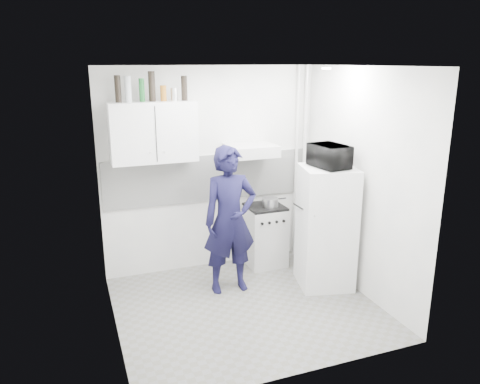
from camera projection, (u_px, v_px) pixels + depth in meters
name	position (u px, v px, depth m)	size (l,w,h in m)	color
floor	(246.00, 307.00, 5.22)	(2.80, 2.80, 0.00)	slate
ceiling	(247.00, 66.00, 4.52)	(2.80, 2.80, 0.00)	white
wall_back	(211.00, 170.00, 6.00)	(2.80, 2.80, 0.00)	white
wall_left	(108.00, 209.00, 4.40)	(2.60, 2.60, 0.00)	white
wall_right	(360.00, 183.00, 5.34)	(2.60, 2.60, 0.00)	white
person	(230.00, 220.00, 5.41)	(0.63, 0.42, 1.74)	black
stove	(265.00, 236.00, 6.24)	(0.49, 0.49, 0.79)	beige
fridge	(326.00, 227.00, 5.58)	(0.61, 0.61, 1.47)	silver
stove_top	(265.00, 207.00, 6.13)	(0.47, 0.47, 0.03)	black
saucepan	(270.00, 202.00, 6.07)	(0.21, 0.21, 0.11)	silver
microwave	(330.00, 156.00, 5.34)	(0.32, 0.48, 0.26)	black
bottle_a	(118.00, 89.00, 5.18)	(0.07, 0.07, 0.30)	black
bottle_b	(128.00, 89.00, 5.22)	(0.07, 0.07, 0.29)	#B2B7BC
bottle_c	(142.00, 90.00, 5.27)	(0.06, 0.06, 0.26)	#144C1E
bottle_d	(152.00, 86.00, 5.30)	(0.08, 0.08, 0.34)	black
canister_a	(163.00, 93.00, 5.37)	(0.07, 0.07, 0.18)	brown
canister_b	(174.00, 94.00, 5.41)	(0.08, 0.08, 0.15)	silver
bottle_e	(184.00, 88.00, 5.44)	(0.07, 0.07, 0.28)	black
upper_cabinet	(153.00, 132.00, 5.44)	(1.00, 0.35, 0.70)	silver
range_hood	(251.00, 150.00, 5.85)	(0.60, 0.50, 0.14)	beige
backsplash	(212.00, 178.00, 6.01)	(2.74, 0.03, 0.60)	white
pipe_a	(304.00, 164.00, 6.36)	(0.05, 0.05, 2.60)	beige
pipe_b	(296.00, 164.00, 6.32)	(0.04, 0.04, 2.60)	beige
ceiling_spot_fixture	(326.00, 68.00, 5.05)	(0.10, 0.10, 0.02)	white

